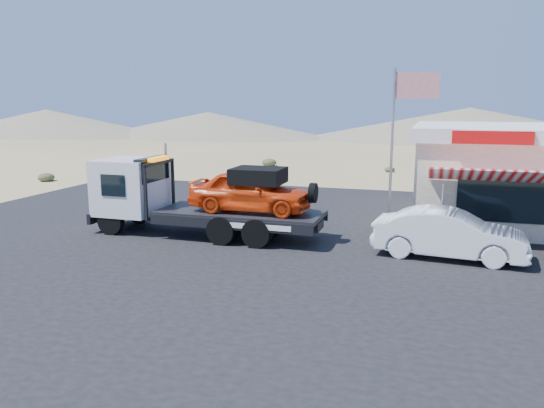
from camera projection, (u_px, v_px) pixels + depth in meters
The scene contains 7 objects.
ground at pixel (221, 260), 16.53m from camera, with size 120.00×120.00×0.00m, color olive.
asphalt_lot at pixel (307, 241), 18.76m from camera, with size 32.00×24.00×0.02m, color black.
tow_truck at pixel (200, 194), 19.42m from camera, with size 8.51×2.52×2.84m.
white_sedan at pixel (449, 234), 16.63m from camera, with size 1.63×4.66×1.54m, color silver.
flagpole at pixel (399, 134), 18.60m from camera, with size 1.55×0.10×6.00m.
desert_scrub at pixel (35, 188), 28.81m from camera, with size 26.54×35.43×0.65m.
distant_hills at pixel (313, 125), 70.72m from camera, with size 126.00×48.00×4.20m.
Camera 1 is at (6.25, -14.71, 4.85)m, focal length 35.00 mm.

